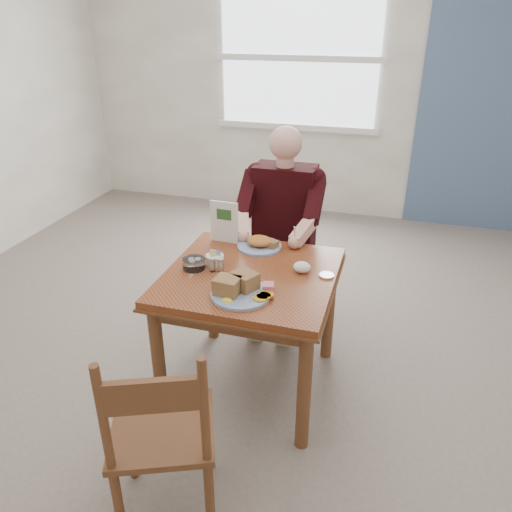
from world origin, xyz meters
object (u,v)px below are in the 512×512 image
(diner, at_px, (282,216))
(near_plate, at_px, (240,288))
(far_plate, at_px, (260,243))
(chair_near, at_px, (162,435))
(table, at_px, (251,291))
(chair_far, at_px, (284,256))

(diner, relative_size, near_plate, 3.81)
(diner, xyz_separation_m, far_plate, (-0.04, -0.39, -0.03))
(chair_near, bearing_deg, near_plate, 81.77)
(table, xyz_separation_m, chair_near, (-0.09, -0.95, -0.16))
(chair_far, xyz_separation_m, chair_near, (-0.09, -1.75, 0.00))
(table, distance_m, near_plate, 0.28)
(near_plate, bearing_deg, chair_far, 90.87)
(diner, distance_m, far_plate, 0.39)
(table, distance_m, far_plate, 0.35)
(chair_far, bearing_deg, chair_near, -92.87)
(table, height_order, chair_far, chair_far)
(near_plate, relative_size, far_plate, 1.12)
(chair_near, bearing_deg, diner, 86.98)
(table, bearing_deg, near_plate, -86.18)
(chair_near, distance_m, far_plate, 1.31)
(table, bearing_deg, diner, 90.00)
(chair_far, height_order, chair_near, same)
(table, relative_size, far_plate, 2.84)
(diner, bearing_deg, table, -90.00)
(chair_far, distance_m, chair_near, 1.75)
(far_plate, bearing_deg, chair_far, 85.48)
(far_plate, bearing_deg, diner, 84.43)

